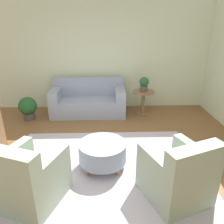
{
  "coord_description": "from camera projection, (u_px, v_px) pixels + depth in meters",
  "views": [
    {
      "loc": [
        0.03,
        -3.01,
        2.21
      ],
      "look_at": [
        0.15,
        0.55,
        0.75
      ],
      "focal_mm": 35.0,
      "sensor_mm": 36.0,
      "label": 1
    }
  ],
  "objects": [
    {
      "name": "rug",
      "position": [
        104.0,
        166.0,
        3.62
      ],
      "size": [
        3.2,
        2.39,
        0.01
      ],
      "color": "#BCB2C1",
      "rests_on": "ground_plane"
    },
    {
      "name": "side_table",
      "position": [
        143.0,
        99.0,
        5.54
      ],
      "size": [
        0.55,
        0.55,
        0.62
      ],
      "color": "olive",
      "rests_on": "ground_plane"
    },
    {
      "name": "wall_back",
      "position": [
        103.0,
        56.0,
        5.76
      ],
      "size": [
        9.66,
        0.12,
        2.8
      ],
      "color": "beige",
      "rests_on": "ground_plane"
    },
    {
      "name": "couch",
      "position": [
        88.0,
        101.0,
        5.64
      ],
      "size": [
        1.86,
        0.84,
        0.89
      ],
      "color": "#8E99B2",
      "rests_on": "ground_plane"
    },
    {
      "name": "armchair_right",
      "position": [
        178.0,
        176.0,
        2.84
      ],
      "size": [
        0.97,
        1.0,
        0.91
      ],
      "color": "#9EB29E",
      "rests_on": "rug"
    },
    {
      "name": "potted_plant_on_side_table",
      "position": [
        144.0,
        84.0,
        5.4
      ],
      "size": [
        0.23,
        0.23,
        0.36
      ],
      "color": "#4C4742",
      "rests_on": "side_table"
    },
    {
      "name": "ottoman_table",
      "position": [
        103.0,
        152.0,
        3.51
      ],
      "size": [
        0.77,
        0.77,
        0.43
      ],
      "color": "#8E99B2",
      "rests_on": "rug"
    },
    {
      "name": "ground_plane",
      "position": [
        104.0,
        166.0,
        3.62
      ],
      "size": [
        16.0,
        16.0,
        0.0
      ],
      "primitive_type": "plane",
      "color": "brown"
    },
    {
      "name": "armchair_left",
      "position": [
        28.0,
        179.0,
        2.78
      ],
      "size": [
        0.97,
        1.0,
        0.91
      ],
      "color": "#9EB29E",
      "rests_on": "rug"
    },
    {
      "name": "potted_plant_floor",
      "position": [
        28.0,
        107.0,
        5.28
      ],
      "size": [
        0.43,
        0.43,
        0.57
      ],
      "color": "#4C4742",
      "rests_on": "ground_plane"
    }
  ]
}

